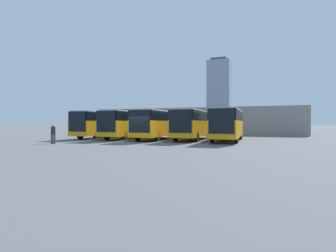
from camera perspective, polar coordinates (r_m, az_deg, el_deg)
name	(u,v)px	position (r m, az deg, el deg)	size (l,w,h in m)	color
ground_plane	(140,142)	(25.60, -6.20, -3.56)	(600.00, 600.00, 0.00)	#5B5B60
bus_0	(228,124)	(28.11, 12.89, 0.52)	(2.64, 10.58, 3.27)	orange
curb_divider_0	(206,141)	(26.93, 8.35, -3.20)	(0.24, 7.41, 0.15)	#B2B2AD
bus_1	(193,124)	(29.59, 5.51, 0.53)	(2.64, 10.58, 3.27)	orange
curb_divider_1	(172,140)	(28.70, 0.94, -2.97)	(0.24, 7.41, 0.15)	#B2B2AD
bus_2	(159,124)	(30.13, -2.06, 0.53)	(2.64, 10.58, 3.27)	orange
curb_divider_2	(137,139)	(29.55, -6.72, -2.87)	(0.24, 7.41, 0.15)	#B2B2AD
bus_3	(130,124)	(32.06, -8.38, 0.52)	(2.64, 10.58, 3.27)	orange
curb_divider_3	(109,138)	(31.75, -12.82, -2.65)	(0.24, 7.41, 0.15)	#B2B2AD
bus_4	(104,124)	(34.44, -13.80, 0.51)	(2.64, 10.58, 3.27)	orange
pedestrian	(53,133)	(25.92, -23.72, -1.44)	(0.56, 0.56, 1.78)	brown
station_building	(196,121)	(48.12, 6.19, 1.08)	(35.82, 11.80, 4.51)	gray
office_tower	(219,93)	(236.98, 11.09, 7.07)	(19.14, 19.14, 58.94)	#7F8EA3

